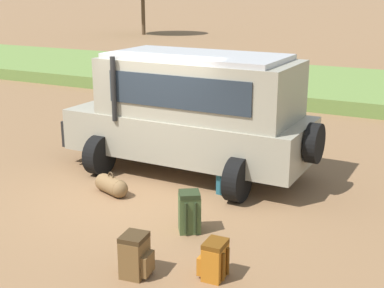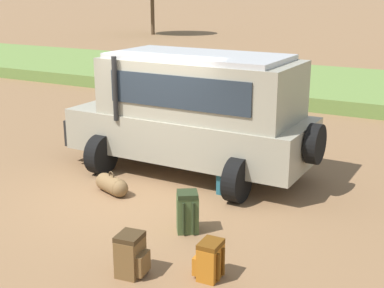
{
  "view_description": "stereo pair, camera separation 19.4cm",
  "coord_description": "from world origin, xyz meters",
  "px_view_note": "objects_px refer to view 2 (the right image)",
  "views": [
    {
      "loc": [
        5.17,
        -7.65,
        3.69
      ],
      "look_at": [
        0.97,
        0.41,
        1.0
      ],
      "focal_mm": 50.0,
      "sensor_mm": 36.0,
      "label": 1
    },
    {
      "loc": [
        5.34,
        -7.56,
        3.69
      ],
      "look_at": [
        0.97,
        0.41,
        1.0
      ],
      "focal_mm": 50.0,
      "sensor_mm": 36.0,
      "label": 2
    }
  ],
  "objects_px": {
    "safari_vehicle": "(194,111)",
    "duffel_bag_low_black_case": "(112,185)",
    "backpack_beside_front_wheel": "(131,255)",
    "backpack_outermost": "(210,260)",
    "backpack_near_rear_wheel": "(229,178)",
    "backpack_cluster_center": "(187,212)"
  },
  "relations": [
    {
      "from": "safari_vehicle",
      "to": "duffel_bag_low_black_case",
      "type": "bearing_deg",
      "value": -114.35
    },
    {
      "from": "backpack_beside_front_wheel",
      "to": "backpack_outermost",
      "type": "xyz_separation_m",
      "value": [
        0.95,
        0.43,
        -0.03
      ]
    },
    {
      "from": "backpack_near_rear_wheel",
      "to": "duffel_bag_low_black_case",
      "type": "height_order",
      "value": "backpack_near_rear_wheel"
    },
    {
      "from": "safari_vehicle",
      "to": "duffel_bag_low_black_case",
      "type": "xyz_separation_m",
      "value": [
        -0.79,
        -1.75,
        -1.13
      ]
    },
    {
      "from": "backpack_near_rear_wheel",
      "to": "backpack_outermost",
      "type": "bearing_deg",
      "value": -69.98
    },
    {
      "from": "safari_vehicle",
      "to": "backpack_beside_front_wheel",
      "type": "height_order",
      "value": "safari_vehicle"
    },
    {
      "from": "backpack_near_rear_wheel",
      "to": "backpack_outermost",
      "type": "height_order",
      "value": "backpack_near_rear_wheel"
    },
    {
      "from": "safari_vehicle",
      "to": "backpack_beside_front_wheel",
      "type": "bearing_deg",
      "value": -73.08
    },
    {
      "from": "backpack_outermost",
      "to": "backpack_cluster_center",
      "type": "bearing_deg",
      "value": 130.93
    },
    {
      "from": "backpack_cluster_center",
      "to": "backpack_near_rear_wheel",
      "type": "distance_m",
      "value": 1.74
    },
    {
      "from": "backpack_near_rear_wheel",
      "to": "backpack_outermost",
      "type": "relative_size",
      "value": 1.18
    },
    {
      "from": "safari_vehicle",
      "to": "backpack_beside_front_wheel",
      "type": "distance_m",
      "value": 4.28
    },
    {
      "from": "backpack_beside_front_wheel",
      "to": "backpack_outermost",
      "type": "relative_size",
      "value": 1.12
    },
    {
      "from": "safari_vehicle",
      "to": "backpack_cluster_center",
      "type": "bearing_deg",
      "value": -63.71
    },
    {
      "from": "backpack_cluster_center",
      "to": "duffel_bag_low_black_case",
      "type": "relative_size",
      "value": 0.82
    },
    {
      "from": "backpack_beside_front_wheel",
      "to": "safari_vehicle",
      "type": "bearing_deg",
      "value": 106.92
    },
    {
      "from": "safari_vehicle",
      "to": "backpack_cluster_center",
      "type": "height_order",
      "value": "safari_vehicle"
    },
    {
      "from": "backpack_cluster_center",
      "to": "backpack_near_rear_wheel",
      "type": "xyz_separation_m",
      "value": [
        -0.09,
        1.73,
        -0.02
      ]
    },
    {
      "from": "duffel_bag_low_black_case",
      "to": "backpack_cluster_center",
      "type": "bearing_deg",
      "value": -19.76
    },
    {
      "from": "backpack_beside_front_wheel",
      "to": "backpack_cluster_center",
      "type": "xyz_separation_m",
      "value": [
        0.01,
        1.51,
        0.04
      ]
    },
    {
      "from": "backpack_outermost",
      "to": "duffel_bag_low_black_case",
      "type": "bearing_deg",
      "value": 148.56
    },
    {
      "from": "backpack_beside_front_wheel",
      "to": "backpack_outermost",
      "type": "distance_m",
      "value": 1.04
    }
  ]
}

